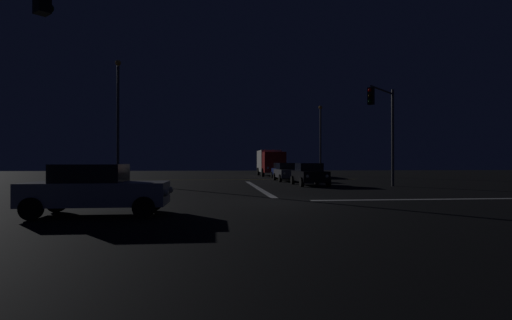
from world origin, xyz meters
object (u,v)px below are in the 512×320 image
at_px(sedan_black, 309,174).
at_px(traffic_signal_ne, 384,118).
at_px(streetlamp_right_far, 321,135).
at_px(sedan_gray, 287,172).
at_px(sedan_silver_crossing, 96,189).
at_px(streetlamp_left_near, 118,113).
at_px(sedan_blue, 283,171).
at_px(box_truck, 270,162).

relative_size(sedan_black, traffic_signal_ne, 0.65).
bearing_deg(streetlamp_right_far, sedan_gray, -116.15).
bearing_deg(streetlamp_right_far, sedan_silver_crossing, -115.49).
distance_m(sedan_silver_crossing, traffic_signal_ne, 19.42).
bearing_deg(streetlamp_right_far, streetlamp_left_near, -141.61).
bearing_deg(sedan_silver_crossing, streetlamp_left_near, 101.52).
relative_size(sedan_gray, traffic_signal_ne, 0.65).
relative_size(traffic_signal_ne, streetlamp_right_far, 0.77).
xyz_separation_m(sedan_silver_crossing, traffic_signal_ne, (14.65, 12.19, 3.72)).
bearing_deg(traffic_signal_ne, sedan_gray, 118.21).
height_order(sedan_black, streetlamp_left_near, streetlamp_left_near).
height_order(sedan_gray, sedan_blue, same).
height_order(sedan_gray, sedan_silver_crossing, same).
bearing_deg(sedan_black, sedan_blue, 89.12).
height_order(sedan_black, sedan_gray, same).
bearing_deg(streetlamp_left_near, sedan_blue, 29.45).
bearing_deg(traffic_signal_ne, sedan_blue, 106.48).
bearing_deg(streetlamp_left_near, box_truck, 48.58).
relative_size(sedan_black, sedan_silver_crossing, 1.00).
relative_size(sedan_silver_crossing, streetlamp_left_near, 0.46).
distance_m(traffic_signal_ne, streetlamp_right_far, 22.36).
height_order(box_truck, sedan_silver_crossing, box_truck).
bearing_deg(sedan_silver_crossing, sedan_blue, 68.52).
relative_size(sedan_blue, traffic_signal_ne, 0.65).
distance_m(sedan_blue, streetlamp_left_near, 16.94).
xyz_separation_m(box_truck, streetlamp_left_near, (-13.95, -15.82, 3.72)).
height_order(streetlamp_right_far, streetlamp_left_near, streetlamp_left_near).
height_order(sedan_gray, box_truck, box_truck).
bearing_deg(box_truck, sedan_blue, -88.29).
height_order(sedan_black, traffic_signal_ne, traffic_signal_ne).
bearing_deg(box_truck, streetlamp_right_far, 1.69).
xyz_separation_m(sedan_black, streetlamp_right_far, (6.19, 19.84, 4.16)).
xyz_separation_m(sedan_gray, sedan_silver_crossing, (-9.87, -21.10, 0.00)).
relative_size(sedan_gray, streetlamp_left_near, 0.46).
distance_m(box_truck, traffic_signal_ne, 22.72).
bearing_deg(sedan_blue, sedan_gray, -95.86).
bearing_deg(box_truck, streetlamp_left_near, -131.42).
relative_size(sedan_blue, box_truck, 0.52).
bearing_deg(sedan_gray, streetlamp_left_near, -169.07).
bearing_deg(streetlamp_right_far, traffic_signal_ne, -94.57).
bearing_deg(box_truck, sedan_gray, -91.39).
bearing_deg(sedan_black, traffic_signal_ne, -28.97).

